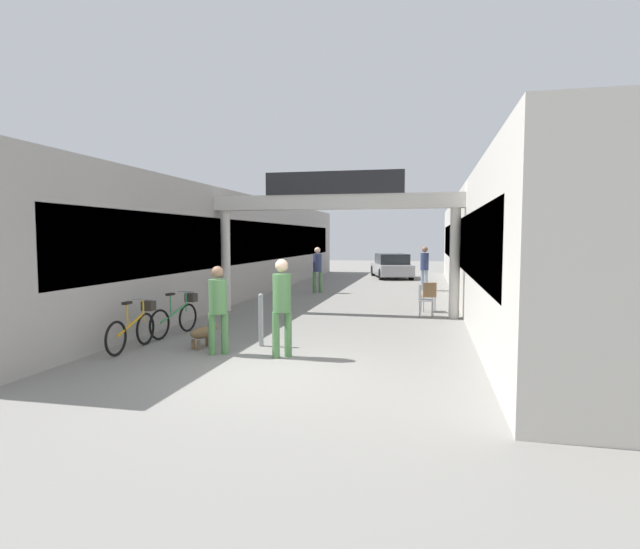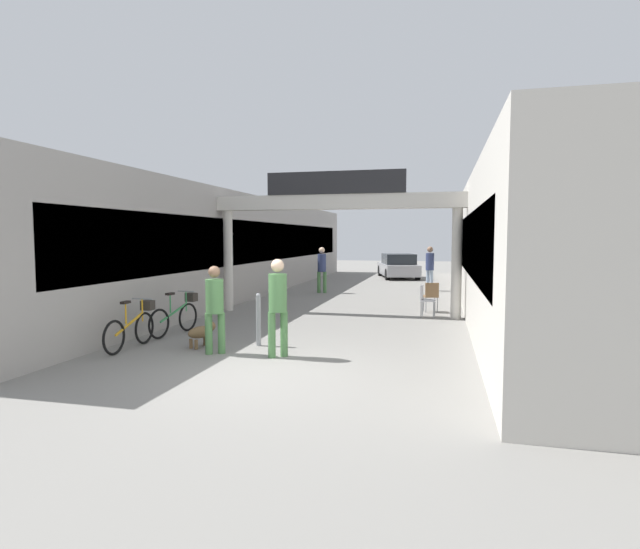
% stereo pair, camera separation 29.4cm
% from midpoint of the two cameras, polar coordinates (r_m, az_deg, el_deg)
% --- Properties ---
extents(ground_plane, '(80.00, 80.00, 0.00)m').
position_cam_midpoint_polar(ground_plane, '(8.41, -7.64, -11.12)').
color(ground_plane, gray).
extents(storefront_left, '(3.00, 26.00, 3.74)m').
position_cam_midpoint_polar(storefront_left, '(20.22, -10.67, 3.19)').
color(storefront_left, '#9E9993').
rests_on(storefront_left, ground_plane).
extents(storefront_right, '(3.00, 26.00, 3.74)m').
position_cam_midpoint_polar(storefront_right, '(18.77, 19.37, 2.95)').
color(storefront_right, beige).
rests_on(storefront_right, ground_plane).
extents(arcade_sign_gateway, '(7.40, 0.47, 4.08)m').
position_cam_midpoint_polar(arcade_sign_gateway, '(14.33, 1.08, 6.98)').
color(arcade_sign_gateway, beige).
rests_on(arcade_sign_gateway, ground_plane).
extents(pedestrian_with_dog, '(0.47, 0.47, 1.69)m').
position_cam_midpoint_polar(pedestrian_with_dog, '(9.67, -12.44, -3.33)').
color(pedestrian_with_dog, '#4C7F47').
rests_on(pedestrian_with_dog, ground_plane).
extents(pedestrian_companion, '(0.48, 0.48, 1.83)m').
position_cam_midpoint_polar(pedestrian_companion, '(9.24, -5.29, -3.02)').
color(pedestrian_companion, '#4C7F47').
rests_on(pedestrian_companion, ground_plane).
extents(pedestrian_carrying_crate, '(0.39, 0.37, 1.83)m').
position_cam_midpoint_polar(pedestrian_carrying_crate, '(19.96, -0.72, 0.92)').
color(pedestrian_carrying_crate, '#4C7F47').
rests_on(pedestrian_carrying_crate, ground_plane).
extents(pedestrian_elderly_walking, '(0.48, 0.48, 1.85)m').
position_cam_midpoint_polar(pedestrian_elderly_walking, '(21.29, 11.47, 1.07)').
color(pedestrian_elderly_walking, '#8C9EB2').
rests_on(pedestrian_elderly_walking, ground_plane).
extents(dog_on_leash, '(0.47, 0.71, 0.50)m').
position_cam_midpoint_polar(dog_on_leash, '(10.44, -13.84, -6.43)').
color(dog_on_leash, brown).
rests_on(dog_on_leash, ground_plane).
extents(bicycle_orange_nearest, '(0.46, 1.69, 0.98)m').
position_cam_midpoint_polar(bicycle_orange_nearest, '(10.70, -21.19, -5.65)').
color(bicycle_orange_nearest, black).
rests_on(bicycle_orange_nearest, ground_plane).
extents(bicycle_green_second, '(0.46, 1.68, 0.98)m').
position_cam_midpoint_polar(bicycle_green_second, '(11.94, -16.68, -4.54)').
color(bicycle_green_second, black).
rests_on(bicycle_green_second, ground_plane).
extents(bollard_post_metal, '(0.10, 0.10, 1.09)m').
position_cam_midpoint_polar(bollard_post_metal, '(10.32, -7.59, -5.11)').
color(bollard_post_metal, gray).
rests_on(bollard_post_metal, ground_plane).
extents(cafe_chair_aluminium_nearer, '(0.43, 0.43, 0.89)m').
position_cam_midpoint_polar(cafe_chair_aluminium_nearer, '(14.27, 11.17, -2.60)').
color(cafe_chair_aluminium_nearer, gray).
rests_on(cafe_chair_aluminium_nearer, ground_plane).
extents(cafe_chair_wood_farther, '(0.48, 0.48, 0.89)m').
position_cam_midpoint_polar(cafe_chair_wood_farther, '(15.19, 11.79, -2.19)').
color(cafe_chair_wood_farther, gray).
rests_on(cafe_chair_wood_farther, ground_plane).
extents(parked_car_silver, '(2.68, 4.31, 1.33)m').
position_cam_midpoint_polar(parked_car_silver, '(27.71, 7.87, 0.96)').
color(parked_car_silver, '#99999E').
rests_on(parked_car_silver, ground_plane).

